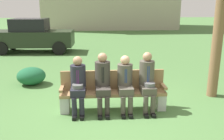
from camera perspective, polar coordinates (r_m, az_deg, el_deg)
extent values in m
plane|color=#47703A|center=(5.75, -0.49, -9.64)|extent=(80.00, 80.00, 0.00)
cube|color=#99754C|center=(5.73, 0.30, -5.24)|extent=(2.40, 0.44, 0.07)
cube|color=#99754C|center=(5.82, 0.15, -2.20)|extent=(2.40, 0.06, 0.45)
cube|color=#99754C|center=(5.71, -11.41, -4.17)|extent=(0.08, 0.44, 0.06)
cube|color=#99754C|center=(5.88, 11.66, -3.61)|extent=(0.08, 0.44, 0.06)
cube|color=silver|center=(5.83, -10.64, -7.51)|extent=(0.20, 0.37, 0.38)
cube|color=silver|center=(5.99, 10.92, -6.90)|extent=(0.20, 0.37, 0.38)
cube|color=#23232D|center=(5.52, -7.76, -4.89)|extent=(0.32, 0.38, 0.16)
cylinder|color=#23232D|center=(5.46, -8.60, -8.59)|extent=(0.11, 0.11, 0.45)
cylinder|color=#23232D|center=(5.45, -6.91, -8.57)|extent=(0.11, 0.11, 0.45)
cube|color=black|center=(5.49, -8.57, -10.66)|extent=(0.09, 0.22, 0.07)
cube|color=black|center=(5.48, -6.87, -10.65)|extent=(0.09, 0.22, 0.07)
cylinder|color=#23232D|center=(5.61, -7.75, -1.36)|extent=(0.34, 0.34, 0.50)
cube|color=#4C1951|center=(5.45, -7.86, -1.64)|extent=(0.05, 0.01, 0.32)
sphere|color=#9E7556|center=(5.52, -7.88, 2.06)|extent=(0.21, 0.21, 0.21)
cylinder|color=#545454|center=(5.46, -7.85, -3.72)|extent=(0.24, 0.24, 0.09)
cube|color=#38332D|center=(5.51, -2.06, -4.79)|extent=(0.32, 0.38, 0.16)
cylinder|color=#38332D|center=(5.45, -2.80, -8.50)|extent=(0.11, 0.11, 0.45)
cylinder|color=#38332D|center=(5.45, -1.10, -8.46)|extent=(0.11, 0.11, 0.45)
cube|color=black|center=(5.47, -2.75, -10.58)|extent=(0.09, 0.22, 0.07)
cube|color=black|center=(5.48, -1.05, -10.53)|extent=(0.09, 0.22, 0.07)
cylinder|color=#38332D|center=(5.59, -2.17, -0.92)|extent=(0.34, 0.34, 0.57)
cube|color=black|center=(5.43, -2.10, -1.19)|extent=(0.05, 0.01, 0.36)
sphere|color=#9E7556|center=(5.50, -2.20, 2.87)|extent=(0.21, 0.21, 0.21)
cube|color=#4C473D|center=(5.55, 3.18, -4.65)|extent=(0.32, 0.38, 0.16)
cylinder|color=#4C473D|center=(5.48, 2.55, -8.35)|extent=(0.11, 0.11, 0.45)
cylinder|color=#4C473D|center=(5.50, 4.22, -8.28)|extent=(0.11, 0.11, 0.45)
cube|color=black|center=(5.50, 2.60, -10.41)|extent=(0.09, 0.22, 0.07)
cube|color=black|center=(5.52, 4.27, -10.34)|extent=(0.09, 0.22, 0.07)
cylinder|color=#4C473D|center=(5.64, 2.97, -1.14)|extent=(0.34, 0.34, 0.50)
cube|color=navy|center=(5.48, 3.19, -1.42)|extent=(0.05, 0.01, 0.32)
sphere|color=tan|center=(5.56, 3.02, 2.27)|extent=(0.21, 0.21, 0.21)
cube|color=#4C473D|center=(5.64, 8.23, -4.49)|extent=(0.32, 0.38, 0.16)
cylinder|color=#4C473D|center=(5.56, 7.71, -8.13)|extent=(0.11, 0.11, 0.45)
cylinder|color=#4C473D|center=(5.59, 9.33, -8.05)|extent=(0.11, 0.11, 0.45)
cube|color=black|center=(5.58, 7.77, -10.16)|extent=(0.09, 0.22, 0.07)
cube|color=black|center=(5.62, 9.39, -10.07)|extent=(0.09, 0.22, 0.07)
cylinder|color=#4C473D|center=(5.72, 7.95, -0.70)|extent=(0.34, 0.34, 0.57)
cube|color=navy|center=(5.56, 8.31, -0.96)|extent=(0.05, 0.01, 0.36)
sphere|color=#9E7556|center=(5.63, 8.08, 3.02)|extent=(0.21, 0.21, 0.21)
cylinder|color=#565656|center=(5.59, 8.58, -3.33)|extent=(0.24, 0.24, 0.09)
cylinder|color=brown|center=(6.84, 23.60, 12.53)|extent=(0.26, 0.26, 4.49)
ellipsoid|color=#1D5A36|center=(7.95, -17.97, -1.32)|extent=(0.85, 0.78, 0.53)
cube|color=#232D1E|center=(13.24, -17.41, 6.92)|extent=(3.96, 1.71, 0.76)
cube|color=black|center=(13.21, -18.28, 9.81)|extent=(1.75, 1.43, 0.60)
cylinder|color=black|center=(13.77, -10.94, 6.01)|extent=(0.64, 0.16, 0.64)
cylinder|color=black|center=(12.25, -12.02, 4.87)|extent=(0.64, 0.16, 0.64)
cylinder|color=black|center=(14.44, -21.75, 5.63)|extent=(0.64, 0.16, 0.64)
cylinder|color=black|center=(13.00, -23.99, 4.48)|extent=(0.64, 0.16, 0.64)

